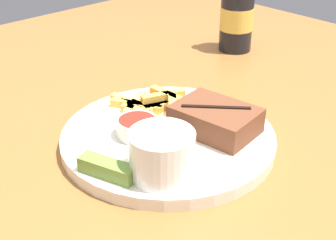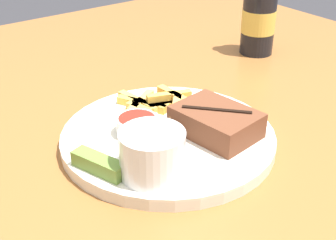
% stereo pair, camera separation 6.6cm
% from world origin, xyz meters
% --- Properties ---
extents(dining_table, '(1.37, 1.38, 0.76)m').
position_xyz_m(dining_table, '(0.00, 0.00, 0.70)').
color(dining_table, '#935B2D').
rests_on(dining_table, ground_plane).
extents(dinner_plate, '(0.31, 0.31, 0.02)m').
position_xyz_m(dinner_plate, '(0.00, 0.00, 0.77)').
color(dinner_plate, silver).
rests_on(dinner_plate, dining_table).
extents(steak_portion, '(0.12, 0.10, 0.04)m').
position_xyz_m(steak_portion, '(0.04, 0.05, 0.80)').
color(steak_portion, brown).
rests_on(steak_portion, dinner_plate).
extents(fries_pile, '(0.14, 0.11, 0.02)m').
position_xyz_m(fries_pile, '(-0.07, 0.03, 0.79)').
color(fries_pile, gold).
rests_on(fries_pile, dinner_plate).
extents(coleslaw_cup, '(0.08, 0.08, 0.06)m').
position_xyz_m(coleslaw_cup, '(0.07, -0.08, 0.82)').
color(coleslaw_cup, white).
rests_on(coleslaw_cup, dinner_plate).
extents(dipping_sauce_cup, '(0.06, 0.06, 0.03)m').
position_xyz_m(dipping_sauce_cup, '(-0.02, -0.04, 0.80)').
color(dipping_sauce_cup, silver).
rests_on(dipping_sauce_cup, dinner_plate).
extents(pickle_spear, '(0.08, 0.04, 0.02)m').
position_xyz_m(pickle_spear, '(0.02, -0.13, 0.79)').
color(pickle_spear, olive).
rests_on(pickle_spear, dinner_plate).
extents(fork_utensil, '(0.13, 0.04, 0.00)m').
position_xyz_m(fork_utensil, '(-0.08, 0.02, 0.78)').
color(fork_utensil, '#B7B7BC').
rests_on(fork_utensil, dinner_plate).
extents(knife_utensil, '(0.02, 0.17, 0.01)m').
position_xyz_m(knife_utensil, '(0.02, 0.04, 0.79)').
color(knife_utensil, '#B7B7BC').
rests_on(knife_utensil, dinner_plate).
extents(beer_bottle, '(0.07, 0.07, 0.20)m').
position_xyz_m(beer_bottle, '(-0.18, 0.37, 0.84)').
color(beer_bottle, black).
rests_on(beer_bottle, dining_table).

